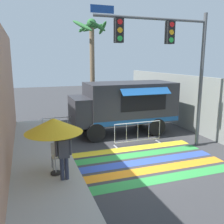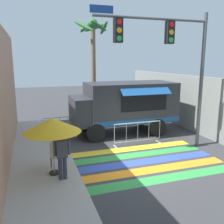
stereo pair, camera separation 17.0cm
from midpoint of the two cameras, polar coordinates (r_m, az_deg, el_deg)
ground_plane at (r=10.08m, az=6.51°, el=-11.28°), size 60.00×60.00×0.00m
sidewalk_left at (r=9.25m, az=-21.43°, el=-13.80°), size 4.40×16.00×0.13m
concrete_wall_right at (r=14.53m, az=18.73°, el=1.69°), size 0.20×16.00×3.09m
crosswalk_painted at (r=10.03m, az=6.64°, el=-11.37°), size 6.40×3.60×0.01m
food_truck at (r=13.43m, az=2.84°, el=1.93°), size 5.54×2.79×2.76m
traffic_signal_pole at (r=10.93m, az=13.45°, el=13.43°), size 5.15×0.29×5.91m
patio_umbrella at (r=8.40m, az=-12.95°, el=-2.97°), size 1.91×1.91×1.95m
folding_chair at (r=9.20m, az=-12.12°, el=-9.15°), size 0.41×0.41×0.92m
vendor_person at (r=8.20m, az=-10.77°, el=-9.20°), size 0.53×0.21×1.59m
barricade_front at (r=11.86m, az=6.30°, el=-4.88°), size 2.35×0.44×1.09m
barricade_side at (r=13.11m, az=-11.47°, el=-3.51°), size 1.69×0.44×1.09m
palm_tree at (r=16.50m, az=-4.03°, el=14.09°), size 2.23×2.26×6.49m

